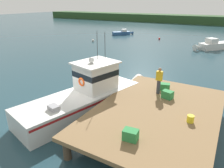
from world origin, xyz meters
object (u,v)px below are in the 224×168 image
bait_bucket (190,119)px  moored_boat_far_left (123,33)px  moored_boat_mid_harbor (213,45)px  mooring_buoy_outer (93,40)px  main_fishing_boat (89,95)px  mooring_buoy_channel_marker (159,39)px  crate_single_far (131,135)px  deckhand_by_the_boat (159,80)px  crate_stack_mid_dock (167,95)px  crate_single_by_cleat (165,87)px

bait_bucket → moored_boat_far_left: 35.60m
moored_boat_mid_harbor → mooring_buoy_outer: (-18.41, -3.67, -0.34)m
main_fishing_boat → mooring_buoy_channel_marker: bearing=99.1°
bait_bucket → moored_boat_mid_harbor: bearing=93.2°
main_fishing_boat → moored_boat_mid_harbor: (4.84, 23.65, -0.46)m
moored_boat_mid_harbor → crate_single_far: bearing=-91.1°
deckhand_by_the_boat → main_fishing_boat: bearing=-152.9°
bait_bucket → mooring_buoy_channel_marker: 30.05m
main_fishing_boat → crate_stack_mid_dock: (4.51, 1.56, 0.42)m
crate_single_far → mooring_buoy_outer: bearing=127.8°
main_fishing_boat → moored_boat_far_left: 32.26m
mooring_buoy_channel_marker → crate_stack_mid_dock: bearing=-71.1°
crate_stack_mid_dock → mooring_buoy_channel_marker: size_ratio=1.73×
crate_stack_mid_dock → deckhand_by_the_boat: size_ratio=0.37×
deckhand_by_the_boat → mooring_buoy_channel_marker: bearing=107.8°
main_fishing_boat → bait_bucket: bearing=-4.4°
crate_stack_mid_dock → crate_single_by_cleat: bearing=113.7°
bait_bucket → moored_boat_far_left: size_ratio=0.09×
moored_boat_mid_harbor → mooring_buoy_channel_marker: size_ratio=16.25×
main_fishing_boat → crate_single_by_cleat: (4.02, 2.70, 0.41)m
deckhand_by_the_boat → moored_boat_mid_harbor: bearing=87.3°
bait_bucket → mooring_buoy_outer: 28.47m
crate_single_far → deckhand_by_the_boat: bearing=95.9°
crate_single_by_cleat → deckhand_by_the_boat: bearing=-104.7°
mooring_buoy_channel_marker → mooring_buoy_outer: size_ratio=0.82×
deckhand_by_the_boat → moored_boat_far_left: (-16.68, 27.62, -1.67)m
bait_bucket → moored_boat_mid_harbor: moored_boat_mid_harbor is taller
deckhand_by_the_boat → mooring_buoy_outer: bearing=134.0°
crate_single_far → main_fishing_boat: bearing=144.6°
crate_stack_mid_dock → deckhand_by_the_boat: bearing=150.0°
mooring_buoy_outer → moored_boat_mid_harbor: bearing=11.3°
moored_boat_mid_harbor → mooring_buoy_channel_marker: 10.07m
crate_single_far → mooring_buoy_channel_marker: size_ratio=1.73×
crate_single_by_cleat → mooring_buoy_outer: (-17.59, 17.29, -1.20)m
mooring_buoy_outer → crate_stack_mid_dock: bearing=-45.5°
bait_bucket → mooring_buoy_channel_marker: size_ratio=0.98×
moored_boat_mid_harbor → mooring_buoy_outer: size_ratio=13.30×
mooring_buoy_channel_marker → mooring_buoy_outer: bearing=-140.2°
crate_stack_mid_dock → moored_boat_far_left: 32.99m
moored_boat_mid_harbor → moored_boat_far_left: (-17.69, 5.93, -0.16)m
crate_single_far → mooring_buoy_channel_marker: crate_single_far is taller
bait_bucket → deckhand_by_the_boat: (-2.37, 2.43, 0.69)m
crate_stack_mid_dock → crate_single_far: bearing=-92.1°
crate_single_far → crate_single_by_cleat: crate_single_far is taller
mooring_buoy_outer → mooring_buoy_channel_marker: bearing=39.8°
deckhand_by_the_boat → moored_boat_far_left: size_ratio=0.42×
crate_single_far → deckhand_by_the_boat: deckhand_by_the_boat is taller
main_fishing_boat → deckhand_by_the_boat: bearing=27.1°
bait_bucket → mooring_buoy_channel_marker: (-10.60, 28.10, -1.20)m
moored_boat_far_left → mooring_buoy_outer: 9.63m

